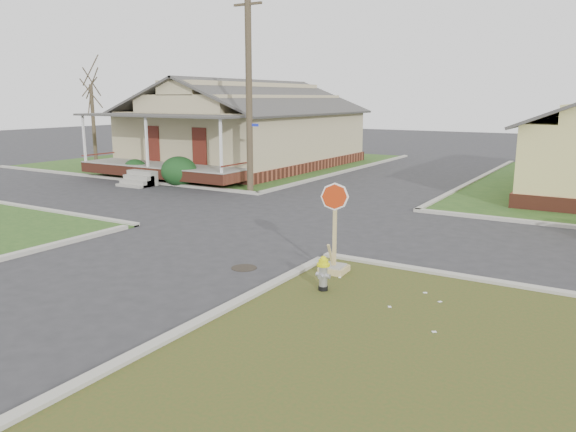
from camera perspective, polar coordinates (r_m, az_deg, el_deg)
The scene contains 11 objects.
ground at distance 15.80m, azimuth -9.93°, elevation -3.54°, with size 120.00×120.00×0.00m, color #2B2B2E.
verge_far_left at distance 37.62m, azimuth -6.87°, elevation 5.54°, with size 19.00×19.00×0.05m, color #284C1B.
curbs at distance 19.71m, azimuth -0.36°, elevation -0.27°, with size 80.00×40.00×0.12m, color #A9A598, non-canonical shape.
manhole at distance 14.10m, azimuth -4.49°, elevation -5.27°, with size 0.64×0.64×0.01m, color black.
corner_house at distance 34.59m, azimuth -4.36°, elevation 8.78°, with size 10.10×15.50×5.30m.
utility_pole at distance 24.84m, azimuth -4.00°, elevation 13.05°, with size 1.80×0.28×9.00m.
tree_far_left at distance 36.61m, azimuth -19.14°, elevation 8.68°, with size 0.22×0.22×4.90m, color #3C3223.
fire_hydrant at distance 12.24m, azimuth 3.60°, elevation -5.64°, with size 0.29×0.29×0.77m.
stop_sign at distance 13.48m, azimuth 4.72°, elevation -3.80°, with size 0.62×0.60×2.18m.
hedge_left at distance 29.87m, azimuth -15.25°, elevation 4.62°, with size 1.38×1.13×1.06m, color #163D18.
hedge_right at distance 27.60m, azimuth -11.01°, elevation 4.47°, with size 1.65×1.35×1.26m, color #163D18.
Camera 1 is at (10.11, -11.40, 4.17)m, focal length 35.00 mm.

